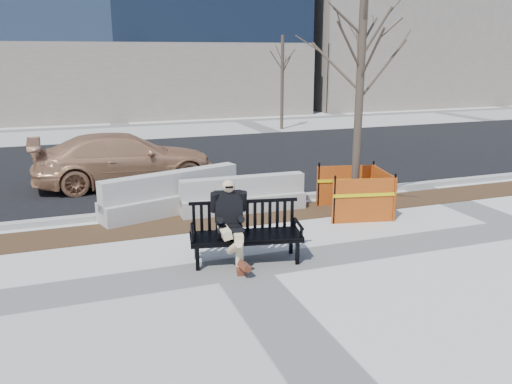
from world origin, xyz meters
The scene contains 11 objects.
ground centered at (0.00, 0.00, 0.00)m, with size 120.00×120.00×0.00m, color beige.
mulch_strip centered at (0.00, 2.60, 0.00)m, with size 40.00×1.20×0.02m, color #47301C.
asphalt_street centered at (0.00, 8.80, 0.00)m, with size 60.00×10.40×0.01m, color black.
curb centered at (0.00, 3.55, 0.06)m, with size 60.00×0.25×0.12m, color #9E9B93.
bench centered at (0.22, 0.23, 0.00)m, with size 1.96×0.70×1.04m, color black, non-canonical shape.
seated_man centered at (-0.04, 0.34, 0.00)m, with size 0.61×1.01×1.42m, color black, non-canonical shape.
tree_fence centered at (3.41, 2.06, 0.00)m, with size 2.10×2.10×5.26m, color #D95E1C, non-canonical shape.
sedan centered at (-1.10, 6.54, 0.00)m, with size 1.97×4.83×1.40m, color tan.
jersey_barrier_left centered at (-0.42, 3.54, 0.00)m, with size 3.30×0.66×0.95m, color #AAA79F, non-canonical shape.
jersey_barrier_right centered at (1.12, 3.07, 0.00)m, with size 2.87×0.57×0.82m, color #A9A79E, non-canonical shape.
far_tree_right centered at (7.01, 14.97, 0.00)m, with size 1.71×1.71×4.60m, color #4C3E31, non-canonical shape.
Camera 1 is at (-2.50, -7.82, 3.53)m, focal length 36.80 mm.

